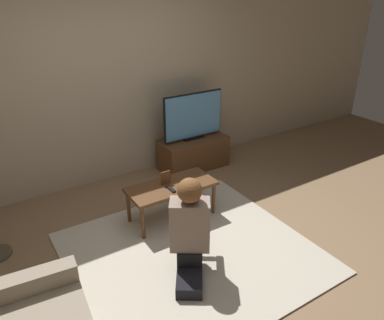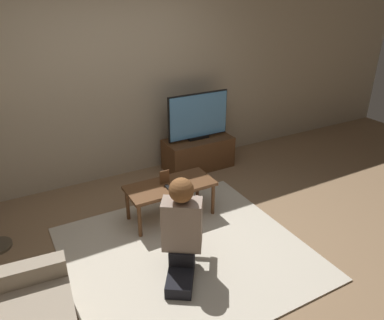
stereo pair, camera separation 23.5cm
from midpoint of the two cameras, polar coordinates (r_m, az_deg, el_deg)
name	(u,v)px [view 2 (the right image)]	position (r m, az deg, el deg)	size (l,w,h in m)	color
ground_plane	(186,253)	(3.73, 0.97, -14.04)	(10.00, 10.00, 0.00)	#896B4C
wall_back	(112,79)	(4.78, -10.71, 12.00)	(10.00, 0.06, 2.60)	tan
rug	(186,252)	(3.72, 0.97, -13.95)	(2.21, 2.07, 0.02)	beige
tv_stand	(198,153)	(5.23, 2.22, 1.03)	(0.94, 0.45, 0.43)	brown
tv	(198,116)	(5.03, 2.31, 6.66)	(0.89, 0.08, 0.64)	black
coffee_table	(170,188)	(4.03, -1.65, -4.34)	(0.95, 0.43, 0.42)	brown
person_kneeling	(182,226)	(3.24, 0.56, -10.09)	(0.64, 0.79, 0.93)	black
picture_frame	(165,177)	(3.99, -2.53, -2.63)	(0.11, 0.01, 0.15)	brown
remote	(169,188)	(3.91, -1.81, -4.36)	(0.04, 0.15, 0.02)	black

